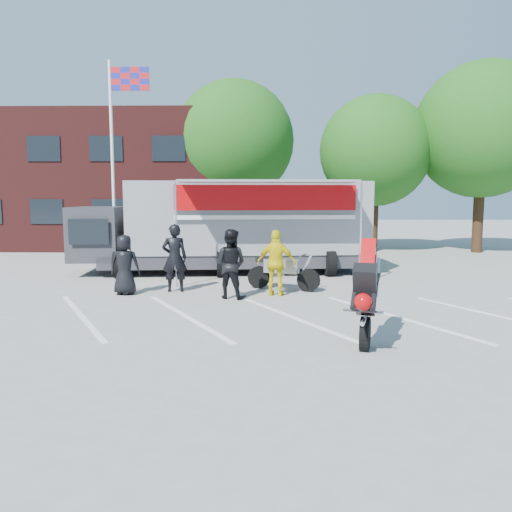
{
  "coord_description": "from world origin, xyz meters",
  "views": [
    {
      "loc": [
        -0.4,
        -10.07,
        2.7
      ],
      "look_at": [
        -0.62,
        1.75,
        1.3
      ],
      "focal_mm": 35.0,
      "sensor_mm": 36.0,
      "label": 1
    }
  ],
  "objects_px": {
    "spectator_leather_a": "(125,265)",
    "stunt_bike_rider": "(368,339)",
    "tree_right": "(483,130)",
    "flagpole": "(118,137)",
    "tree_left": "(234,141)",
    "spectator_leather_b": "(175,258)",
    "spectator_hivis": "(276,263)",
    "transporter_truck": "(235,273)",
    "parked_motorcycle": "(283,290)",
    "tree_mid": "(375,151)",
    "spectator_leather_c": "(230,264)"
  },
  "relations": [
    {
      "from": "spectator_leather_a",
      "to": "stunt_bike_rider",
      "type": "bearing_deg",
      "value": 142.08
    },
    {
      "from": "tree_right",
      "to": "stunt_bike_rider",
      "type": "relative_size",
      "value": 4.27
    },
    {
      "from": "flagpole",
      "to": "tree_left",
      "type": "relative_size",
      "value": 0.93
    },
    {
      "from": "tree_left",
      "to": "spectator_leather_b",
      "type": "height_order",
      "value": "tree_left"
    },
    {
      "from": "spectator_hivis",
      "to": "spectator_leather_b",
      "type": "bearing_deg",
      "value": 0.22
    },
    {
      "from": "transporter_truck",
      "to": "parked_motorcycle",
      "type": "bearing_deg",
      "value": -68.54
    },
    {
      "from": "flagpole",
      "to": "tree_left",
      "type": "bearing_deg",
      "value": 54.72
    },
    {
      "from": "spectator_leather_a",
      "to": "spectator_hivis",
      "type": "height_order",
      "value": "spectator_hivis"
    },
    {
      "from": "tree_mid",
      "to": "parked_motorcycle",
      "type": "distance_m",
      "value": 12.74
    },
    {
      "from": "spectator_leather_a",
      "to": "spectator_leather_c",
      "type": "height_order",
      "value": "spectator_leather_c"
    },
    {
      "from": "spectator_leather_c",
      "to": "spectator_hivis",
      "type": "xyz_separation_m",
      "value": [
        1.24,
        0.35,
        -0.02
      ]
    },
    {
      "from": "parked_motorcycle",
      "to": "spectator_leather_c",
      "type": "relative_size",
      "value": 1.2
    },
    {
      "from": "parked_motorcycle",
      "to": "spectator_leather_b",
      "type": "xyz_separation_m",
      "value": [
        -3.12,
        -0.3,
        0.97
      ]
    },
    {
      "from": "spectator_leather_a",
      "to": "spectator_hivis",
      "type": "bearing_deg",
      "value": 177.25
    },
    {
      "from": "tree_mid",
      "to": "spectator_leather_c",
      "type": "bearing_deg",
      "value": -118.02
    },
    {
      "from": "tree_left",
      "to": "spectator_leather_c",
      "type": "relative_size",
      "value": 4.65
    },
    {
      "from": "tree_mid",
      "to": "spectator_hivis",
      "type": "relative_size",
      "value": 4.23
    },
    {
      "from": "flagpole",
      "to": "spectator_leather_c",
      "type": "relative_size",
      "value": 4.3
    },
    {
      "from": "tree_right",
      "to": "transporter_truck",
      "type": "bearing_deg",
      "value": -149.13
    },
    {
      "from": "spectator_leather_b",
      "to": "transporter_truck",
      "type": "bearing_deg",
      "value": -121.75
    },
    {
      "from": "tree_right",
      "to": "spectator_leather_b",
      "type": "bearing_deg",
      "value": -141.08
    },
    {
      "from": "spectator_leather_a",
      "to": "parked_motorcycle",
      "type": "bearing_deg",
      "value": -171.64
    },
    {
      "from": "flagpole",
      "to": "stunt_bike_rider",
      "type": "xyz_separation_m",
      "value": [
        7.81,
        -10.77,
        -5.05
      ]
    },
    {
      "from": "spectator_leather_b",
      "to": "spectator_hivis",
      "type": "xyz_separation_m",
      "value": [
        2.9,
        -0.56,
        -0.06
      ]
    },
    {
      "from": "parked_motorcycle",
      "to": "stunt_bike_rider",
      "type": "xyz_separation_m",
      "value": [
        1.43,
        -5.08,
        0.0
      ]
    },
    {
      "from": "transporter_truck",
      "to": "spectator_hivis",
      "type": "height_order",
      "value": "spectator_hivis"
    },
    {
      "from": "parked_motorcycle",
      "to": "spectator_leather_c",
      "type": "bearing_deg",
      "value": 150.11
    },
    {
      "from": "stunt_bike_rider",
      "to": "spectator_leather_a",
      "type": "height_order",
      "value": "spectator_leather_a"
    },
    {
      "from": "spectator_leather_b",
      "to": "flagpole",
      "type": "bearing_deg",
      "value": -70.59
    },
    {
      "from": "tree_left",
      "to": "transporter_truck",
      "type": "bearing_deg",
      "value": -86.43
    },
    {
      "from": "stunt_bike_rider",
      "to": "spectator_leather_b",
      "type": "relative_size",
      "value": 1.1
    },
    {
      "from": "spectator_leather_c",
      "to": "tree_left",
      "type": "bearing_deg",
      "value": -67.79
    },
    {
      "from": "tree_right",
      "to": "stunt_bike_rider",
      "type": "height_order",
      "value": "tree_right"
    },
    {
      "from": "transporter_truck",
      "to": "spectator_leather_c",
      "type": "distance_m",
      "value": 4.64
    },
    {
      "from": "spectator_hivis",
      "to": "parked_motorcycle",
      "type": "bearing_deg",
      "value": -93.05
    },
    {
      "from": "tree_mid",
      "to": "spectator_hivis",
      "type": "bearing_deg",
      "value": -113.79
    },
    {
      "from": "flagpole",
      "to": "tree_right",
      "type": "bearing_deg",
      "value": 15.48
    },
    {
      "from": "transporter_truck",
      "to": "spectator_leather_a",
      "type": "xyz_separation_m",
      "value": [
        -2.81,
        -4.1,
        0.84
      ]
    },
    {
      "from": "tree_right",
      "to": "transporter_truck",
      "type": "distance_m",
      "value": 14.61
    },
    {
      "from": "stunt_bike_rider",
      "to": "spectator_leather_a",
      "type": "relative_size",
      "value": 1.28
    },
    {
      "from": "transporter_truck",
      "to": "stunt_bike_rider",
      "type": "bearing_deg",
      "value": -74.44
    },
    {
      "from": "flagpole",
      "to": "parked_motorcycle",
      "type": "height_order",
      "value": "flagpole"
    },
    {
      "from": "flagpole",
      "to": "stunt_bike_rider",
      "type": "bearing_deg",
      "value": -54.07
    },
    {
      "from": "tree_left",
      "to": "tree_mid",
      "type": "bearing_deg",
      "value": -8.13
    },
    {
      "from": "spectator_leather_c",
      "to": "spectator_leather_b",
      "type": "bearing_deg",
      "value": -9.68
    },
    {
      "from": "transporter_truck",
      "to": "spectator_leather_c",
      "type": "xyz_separation_m",
      "value": [
        0.15,
        -4.54,
        0.93
      ]
    },
    {
      "from": "flagpole",
      "to": "spectator_hivis",
      "type": "height_order",
      "value": "flagpole"
    },
    {
      "from": "spectator_leather_c",
      "to": "stunt_bike_rider",
      "type": "bearing_deg",
      "value": 146.04
    },
    {
      "from": "transporter_truck",
      "to": "spectator_leather_a",
      "type": "relative_size",
      "value": 6.08
    },
    {
      "from": "spectator_leather_c",
      "to": "transporter_truck",
      "type": "bearing_deg",
      "value": -68.92
    }
  ]
}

